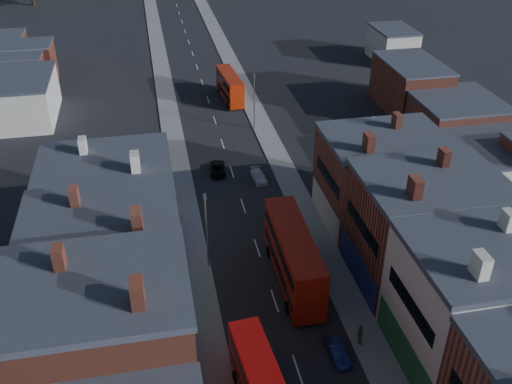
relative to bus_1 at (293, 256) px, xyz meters
name	(u,v)px	position (x,y,z in m)	size (l,w,h in m)	color
pavement_west	(178,169)	(-8.73, 23.62, -2.87)	(3.00, 200.00, 0.12)	gray
pavement_east	(279,159)	(4.27, 23.62, -2.87)	(3.00, 200.00, 0.12)	gray
lamp_post_2	(206,227)	(-7.43, 3.62, 1.78)	(0.25, 0.70, 8.12)	slate
lamp_post_3	(254,98)	(2.97, 33.62, 1.78)	(0.25, 0.70, 8.12)	slate
bus_1	(293,256)	(0.00, 0.00, 0.00)	(3.31, 12.60, 5.43)	#9D1709
bus_2	(230,86)	(1.27, 45.04, -0.62)	(3.07, 10.04, 4.27)	#A31F07
car_1	(337,352)	(1.16, -9.68, -2.38)	(1.16, 3.33, 1.10)	navy
car_2	(218,169)	(-3.99, 21.73, -2.37)	(1.85, 4.01, 1.11)	black
car_3	(259,177)	(0.64, 18.95, -2.40)	(1.48, 3.64, 1.06)	silver
ped_3	(360,334)	(3.39, -8.71, -1.86)	(1.12, 0.51, 1.90)	#5D564F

